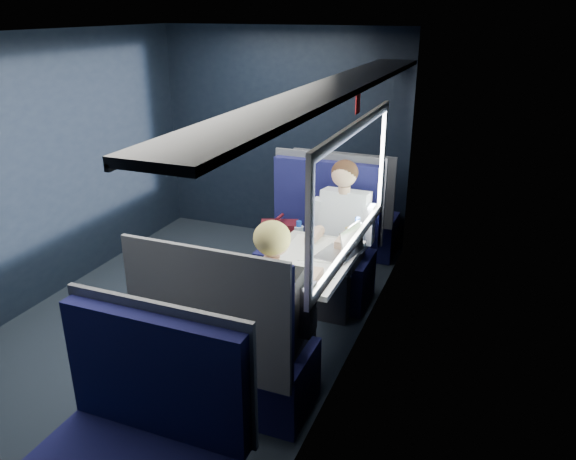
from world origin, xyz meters
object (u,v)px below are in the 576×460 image
at_px(woman, 276,306).
at_px(bottle_small, 357,234).
at_px(laptop, 344,248).
at_px(seat_row_back, 144,455).
at_px(seat_bay_near, 317,250).
at_px(cup, 356,237).
at_px(man, 341,230).
at_px(table, 305,268).
at_px(seat_row_front, 347,218).
at_px(seat_bay_far, 230,354).

height_order(woman, bottle_small, woman).
relative_size(laptop, bottle_small, 1.47).
xyz_separation_m(seat_row_back, bottle_small, (0.48, 2.15, 0.44)).
relative_size(seat_bay_near, cup, 14.58).
distance_m(man, bottle_small, 0.44).
height_order(table, man, man).
distance_m(seat_bay_near, laptop, 0.93).
bearing_deg(cup, seat_bay_near, 137.22).
distance_m(seat_row_front, cup, 1.48).
relative_size(seat_row_front, cup, 13.42).
bearing_deg(table, seat_bay_far, -101.78).
bearing_deg(man, table, -95.52).
height_order(table, woman, woman).
height_order(seat_row_back, man, man).
bearing_deg(seat_bay_near, man, -32.88).
bearing_deg(table, seat_row_back, -95.80).
bearing_deg(man, seat_bay_near, 147.12).
bearing_deg(bottle_small, seat_row_front, 108.39).
bearing_deg(laptop, bottle_small, 76.99).
height_order(man, cup, man).
bearing_deg(table, seat_row_front, 95.80).
bearing_deg(seat_row_front, man, -77.17).
xyz_separation_m(seat_bay_far, cup, (0.45, 1.31, 0.37)).
bearing_deg(woman, seat_bay_far, -146.18).
bearing_deg(man, seat_row_front, 102.83).
bearing_deg(laptop, seat_bay_near, 122.08).
relative_size(seat_bay_near, seat_bay_far, 1.00).
distance_m(bottle_small, cup, 0.11).
distance_m(seat_bay_far, man, 1.62).
xyz_separation_m(table, seat_row_front, (-0.18, 1.80, -0.25)).
bearing_deg(woman, table, 95.45).
bearing_deg(cup, table, -121.29).
xyz_separation_m(seat_bay_near, laptop, (0.45, -0.72, 0.38)).
height_order(seat_row_front, seat_row_back, same).
bearing_deg(bottle_small, table, -130.19).
height_order(woman, laptop, woman).
bearing_deg(cup, man, 127.69).
relative_size(seat_row_back, bottle_small, 4.75).
height_order(seat_bay_far, man, man).
xyz_separation_m(man, cup, (0.20, -0.26, 0.06)).
distance_m(seat_bay_near, bottle_small, 0.83).
distance_m(table, bottle_small, 0.50).
bearing_deg(seat_row_back, man, 84.28).
height_order(seat_bay_far, woman, woman).
xyz_separation_m(seat_bay_near, cup, (0.46, -0.43, 0.36)).
xyz_separation_m(seat_row_front, cup, (0.45, -1.36, 0.37)).
height_order(seat_bay_near, bottle_small, seat_bay_near).
bearing_deg(seat_row_front, seat_bay_near, -90.88).
xyz_separation_m(laptop, bottle_small, (0.05, 0.20, 0.04)).
relative_size(man, cup, 15.30).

